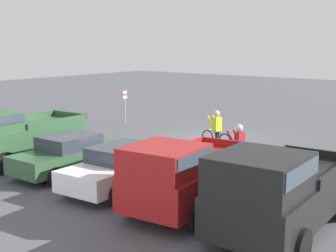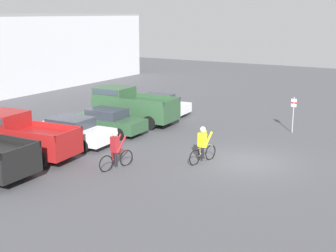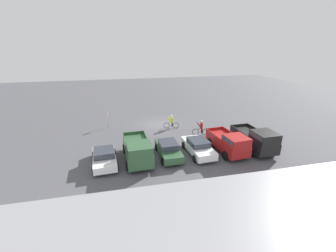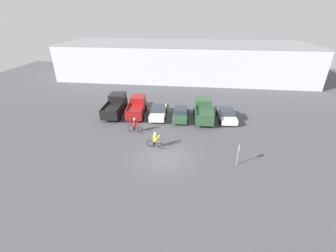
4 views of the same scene
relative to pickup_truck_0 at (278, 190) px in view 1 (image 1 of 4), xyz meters
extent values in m
plane|color=#4C4C51|center=(7.61, -9.26, -1.17)|extent=(80.00, 80.00, 0.00)
cube|color=black|center=(0.02, -0.47, -0.30)|extent=(2.28, 5.29, 0.99)
cube|color=black|center=(-0.04, 1.09, 0.65)|extent=(1.99, 2.16, 0.91)
cube|color=#333D47|center=(-0.04, 1.09, 0.85)|extent=(2.05, 1.99, 0.40)
cube|color=black|center=(1.06, -1.47, 0.32)|extent=(0.20, 3.13, 0.25)
cube|color=black|center=(0.12, -3.03, 0.32)|extent=(2.08, 0.16, 0.25)
cylinder|color=black|center=(-1.08, 1.11, -0.76)|extent=(0.25, 0.82, 0.82)
cylinder|color=black|center=(1.00, 1.19, -0.76)|extent=(0.25, 0.82, 0.82)
cylinder|color=black|center=(1.12, -2.04, -0.76)|extent=(0.25, 0.82, 0.82)
cube|color=maroon|center=(2.82, -0.40, -0.32)|extent=(2.41, 4.99, 0.94)
cube|color=maroon|center=(2.69, 1.05, 0.53)|extent=(1.98, 2.09, 0.76)
cube|color=#333D47|center=(2.69, 1.05, 0.70)|extent=(2.03, 1.94, 0.34)
cube|color=maroon|center=(1.96, -1.44, 0.28)|extent=(0.35, 2.89, 0.25)
cube|color=maroon|center=(3.85, -1.27, 0.28)|extent=(0.35, 2.89, 0.25)
cube|color=maroon|center=(3.04, -2.76, 0.28)|extent=(1.97, 0.26, 0.25)
cylinder|color=black|center=(1.70, 1.00, -0.75)|extent=(0.30, 0.86, 0.84)
cylinder|color=black|center=(3.66, 1.18, -0.75)|extent=(0.30, 0.86, 0.84)
cylinder|color=black|center=(1.97, -1.98, -0.75)|extent=(0.30, 0.86, 0.84)
cylinder|color=black|center=(3.94, -1.80, -0.75)|extent=(0.30, 0.86, 0.84)
cube|color=white|center=(5.62, -0.49, -0.56)|extent=(2.07, 4.57, 0.65)
cube|color=#2D333D|center=(5.62, -0.49, 0.01)|extent=(1.75, 2.10, 0.49)
cylinder|color=black|center=(4.63, 0.89, -0.83)|extent=(0.22, 0.68, 0.67)
cylinder|color=black|center=(6.45, 0.99, -0.83)|extent=(0.22, 0.68, 0.67)
cylinder|color=black|center=(4.79, -1.97, -0.83)|extent=(0.22, 0.68, 0.67)
cylinder|color=black|center=(6.61, -1.87, -0.83)|extent=(0.22, 0.68, 0.67)
cube|color=#2D5133|center=(8.42, -0.63, -0.57)|extent=(1.78, 4.42, 0.64)
cube|color=#2D333D|center=(8.42, -0.63, -0.01)|extent=(1.57, 2.00, 0.49)
cylinder|color=black|center=(7.54, 0.77, -0.84)|extent=(0.19, 0.65, 0.65)
cylinder|color=black|center=(9.25, 0.79, -0.84)|extent=(0.19, 0.65, 0.65)
cylinder|color=black|center=(7.59, -2.04, -0.84)|extent=(0.19, 0.65, 0.65)
cylinder|color=black|center=(9.29, -2.02, -0.84)|extent=(0.19, 0.65, 0.65)
cube|color=#2D5133|center=(11.22, -0.60, -0.26)|extent=(2.28, 5.21, 1.07)
cube|color=#2D5133|center=(10.26, -1.66, 0.40)|extent=(0.20, 3.08, 0.25)
cube|color=#2D5133|center=(12.26, -1.58, 0.40)|extent=(0.20, 3.08, 0.25)
cube|color=#2D5133|center=(11.32, -3.12, 0.40)|extent=(2.08, 0.16, 0.25)
cylinder|color=black|center=(10.12, 0.95, -0.75)|extent=(0.25, 0.83, 0.83)
cylinder|color=black|center=(10.24, -2.23, -0.75)|extent=(0.25, 0.83, 0.83)
cylinder|color=black|center=(12.32, -2.14, -0.75)|extent=(0.25, 0.83, 0.83)
cylinder|color=black|center=(13.20, -1.81, -0.86)|extent=(0.23, 0.63, 0.62)
torus|color=black|center=(7.05, -7.73, -0.83)|extent=(0.72, 0.21, 0.72)
torus|color=black|center=(5.96, -7.48, -0.83)|extent=(0.72, 0.21, 0.72)
cylinder|color=tan|center=(6.51, -7.60, -0.65)|extent=(0.57, 0.16, 0.38)
cylinder|color=tan|center=(6.51, -7.60, -0.45)|extent=(0.61, 0.17, 0.04)
cylinder|color=tan|center=(6.32, -7.56, -0.65)|extent=(0.04, 0.04, 0.35)
cylinder|color=tan|center=(6.91, -7.70, -0.43)|extent=(0.13, 0.45, 0.02)
cylinder|color=black|center=(6.42, -7.49, -0.70)|extent=(0.14, 0.14, 0.54)
cylinder|color=black|center=(6.38, -7.67, -0.70)|extent=(0.14, 0.14, 0.54)
cube|color=yellow|center=(6.45, -7.59, -0.11)|extent=(0.31, 0.40, 0.63)
cylinder|color=yellow|center=(6.71, -7.47, -0.11)|extent=(0.55, 0.21, 0.69)
cylinder|color=yellow|center=(6.63, -7.81, -0.11)|extent=(0.55, 0.21, 0.69)
sphere|color=tan|center=(6.48, -7.60, 0.32)|extent=(0.23, 0.23, 0.23)
sphere|color=silver|center=(6.48, -7.60, 0.38)|extent=(0.26, 0.26, 0.26)
torus|color=black|center=(4.33, -4.91, -0.82)|extent=(0.74, 0.21, 0.74)
torus|color=black|center=(3.22, -4.65, -0.82)|extent=(0.74, 0.21, 0.74)
cylinder|color=maroon|center=(3.77, -4.78, -0.64)|extent=(0.58, 0.17, 0.39)
cylinder|color=maroon|center=(3.77, -4.78, -0.43)|extent=(0.62, 0.18, 0.04)
cylinder|color=maroon|center=(3.58, -4.73, -0.64)|extent=(0.04, 0.04, 0.36)
cylinder|color=maroon|center=(4.19, -4.87, -0.40)|extent=(0.13, 0.45, 0.02)
cylinder|color=black|center=(3.68, -4.66, -0.68)|extent=(0.14, 0.14, 0.55)
cylinder|color=black|center=(3.64, -4.84, -0.68)|extent=(0.14, 0.14, 0.55)
cube|color=maroon|center=(3.72, -4.77, -0.07)|extent=(0.31, 0.40, 0.67)
cylinder|color=maroon|center=(3.98, -4.65, -0.07)|extent=(0.57, 0.21, 0.72)
cylinder|color=maroon|center=(3.90, -4.98, -0.07)|extent=(0.57, 0.21, 0.72)
sphere|color=tan|center=(3.75, -4.77, 0.38)|extent=(0.23, 0.23, 0.23)
sphere|color=silver|center=(3.75, -4.77, 0.44)|extent=(0.25, 0.25, 0.25)
cylinder|color=#9E9EA3|center=(13.93, -9.51, -0.15)|extent=(0.06, 0.06, 2.04)
cube|color=white|center=(13.93, -9.51, 0.55)|extent=(0.03, 0.30, 0.45)
cube|color=red|center=(13.93, -9.51, 0.55)|extent=(0.03, 0.30, 0.10)
camera|label=1|loc=(-4.59, 10.29, 3.55)|focal=50.00mm
camera|label=2|loc=(-11.69, -16.73, 5.45)|focal=50.00mm
camera|label=3|loc=(12.42, 17.24, 8.54)|focal=24.00mm
camera|label=4|loc=(9.95, -25.92, 10.71)|focal=24.00mm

